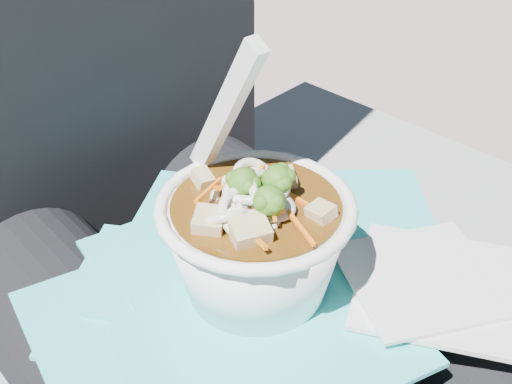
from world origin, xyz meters
TOP-DOWN VIEW (x-y plane):
  - lap at (0.00, 0.00)m, footprint 0.34×0.48m
  - person_body at (0.00, 0.09)m, footprint 0.34×0.94m
  - plastic_bag at (-0.02, 0.01)m, footprint 0.38×0.36m
  - napkins at (0.09, -0.07)m, footprint 0.16×0.16m
  - udon_bowl at (-0.01, 0.01)m, footprint 0.14×0.14m

SIDE VIEW (x-z plane):
  - lap at x=0.00m, z-range 0.48..0.62m
  - person_body at x=0.00m, z-range 0.06..1.08m
  - plastic_bag at x=-0.02m, z-range 0.62..0.64m
  - napkins at x=0.09m, z-range 0.64..0.65m
  - udon_bowl at x=-0.01m, z-range 0.59..0.78m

